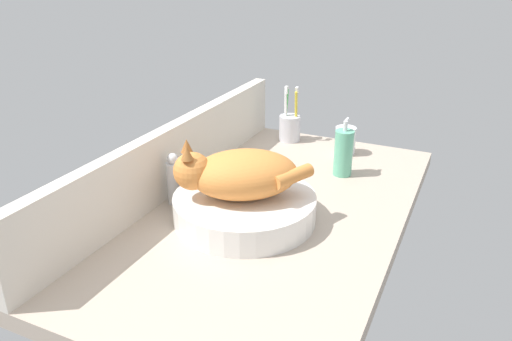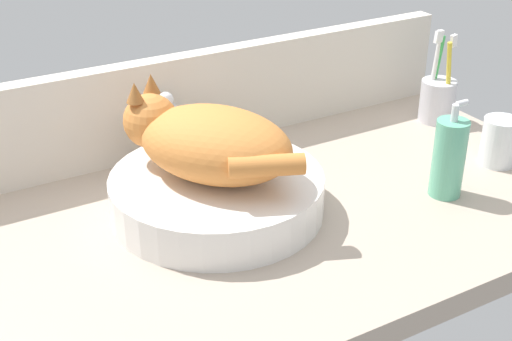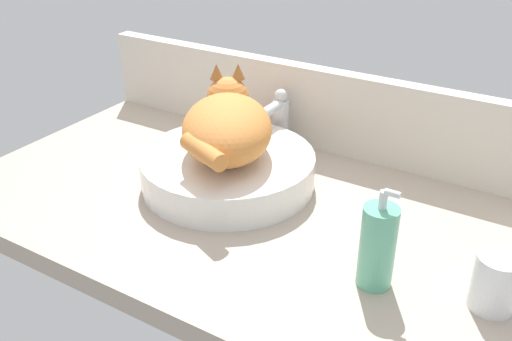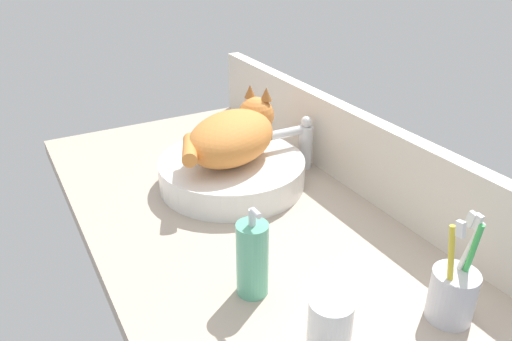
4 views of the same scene
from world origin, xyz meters
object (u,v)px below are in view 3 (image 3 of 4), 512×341
object	(u,v)px
sink_basin	(228,169)
cat	(227,124)
faucet	(278,118)
water_glass	(495,285)
soap_dispenser	(377,246)

from	to	relation	value
sink_basin	cat	xyz separation A→B (cm)	(-0.81, 1.11, 9.01)
sink_basin	faucet	distance (cm)	19.40
sink_basin	water_glass	distance (cm)	52.80
sink_basin	cat	size ratio (longest dim) A/B	1.12
faucet	water_glass	bearing A→B (deg)	-29.42
cat	faucet	distance (cm)	18.58
soap_dispenser	sink_basin	bearing A→B (deg)	158.76
soap_dispenser	water_glass	world-z (taller)	soap_dispenser
sink_basin	faucet	xyz separation A→B (cm)	(0.45, 18.96, 4.05)
faucet	soap_dispenser	world-z (taller)	soap_dispenser
sink_basin	soap_dispenser	size ratio (longest dim) A/B	2.04
cat	soap_dispenser	distance (cm)	39.76
faucet	soap_dispenser	xyz separation A→B (cm)	(35.17, -32.81, -0.51)
sink_basin	water_glass	xyz separation A→B (cm)	(51.84, -10.01, 0.50)
water_glass	soap_dispenser	bearing A→B (deg)	-166.68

